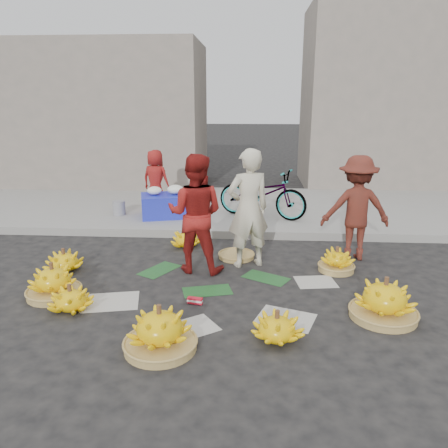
# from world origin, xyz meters

# --- Properties ---
(ground) EXTENTS (80.00, 80.00, 0.00)m
(ground) POSITION_xyz_m (0.00, 0.00, 0.00)
(ground) COLOR black
(ground) RESTS_ON ground
(curb) EXTENTS (40.00, 0.25, 0.15)m
(curb) POSITION_xyz_m (0.00, 2.20, 0.07)
(curb) COLOR gray
(curb) RESTS_ON ground
(sidewalk) EXTENTS (40.00, 4.00, 0.12)m
(sidewalk) POSITION_xyz_m (0.00, 4.30, 0.06)
(sidewalk) COLOR gray
(sidewalk) RESTS_ON ground
(building_left) EXTENTS (6.00, 3.00, 4.00)m
(building_left) POSITION_xyz_m (-4.00, 7.20, 2.00)
(building_left) COLOR gray
(building_left) RESTS_ON sidewalk
(building_right) EXTENTS (5.00, 3.00, 5.00)m
(building_right) POSITION_xyz_m (4.50, 7.70, 2.50)
(building_right) COLOR gray
(building_right) RESTS_ON sidewalk
(newspaper_scatter) EXTENTS (3.20, 1.80, 0.00)m
(newspaper_scatter) POSITION_xyz_m (0.00, -0.80, 0.00)
(newspaper_scatter) COLOR beige
(newspaper_scatter) RESTS_ON ground
(banana_leaves) EXTENTS (2.00, 1.00, 0.00)m
(banana_leaves) POSITION_xyz_m (-0.10, 0.20, 0.00)
(banana_leaves) COLOR #184A20
(banana_leaves) RESTS_ON ground
(banana_bunch_0) EXTENTS (0.76, 0.76, 0.47)m
(banana_bunch_0) POSITION_xyz_m (-2.09, -0.48, 0.20)
(banana_bunch_0) COLOR #9E7E42
(banana_bunch_0) RESTS_ON ground
(banana_bunch_1) EXTENTS (0.52, 0.52, 0.33)m
(banana_bunch_1) POSITION_xyz_m (-1.71, -0.83, 0.14)
(banana_bunch_1) COLOR yellow
(banana_bunch_1) RESTS_ON ground
(banana_bunch_2) EXTENTS (0.75, 0.75, 0.50)m
(banana_bunch_2) POSITION_xyz_m (-0.44, -1.63, 0.22)
(banana_bunch_2) COLOR #9E7E42
(banana_bunch_2) RESTS_ON ground
(banana_bunch_3) EXTENTS (0.68, 0.68, 0.35)m
(banana_bunch_3) POSITION_xyz_m (0.77, -1.38, 0.15)
(banana_bunch_3) COLOR yellow
(banana_bunch_3) RESTS_ON ground
(banana_bunch_4) EXTENTS (0.82, 0.82, 0.52)m
(banana_bunch_4) POSITION_xyz_m (2.05, -0.80, 0.23)
(banana_bunch_4) COLOR #9E7E42
(banana_bunch_4) RESTS_ON ground
(banana_bunch_5) EXTENTS (0.53, 0.53, 0.38)m
(banana_bunch_5) POSITION_xyz_m (1.76, 0.65, 0.16)
(banana_bunch_5) COLOR #9E7E42
(banana_bunch_5) RESTS_ON ground
(banana_bunch_6) EXTENTS (0.69, 0.69, 0.35)m
(banana_bunch_6) POSITION_xyz_m (-2.32, 0.39, 0.15)
(banana_bunch_6) COLOR yellow
(banana_bunch_6) RESTS_ON ground
(banana_bunch_7) EXTENTS (0.60, 0.60, 0.34)m
(banana_bunch_7) POSITION_xyz_m (-0.65, 1.62, 0.15)
(banana_bunch_7) COLOR yellow
(banana_bunch_7) RESTS_ON ground
(basket_spare) EXTENTS (0.61, 0.61, 0.07)m
(basket_spare) POSITION_xyz_m (0.24, 1.12, 0.03)
(basket_spare) COLOR #9E7E42
(basket_spare) RESTS_ON ground
(incense_stack) EXTENTS (0.20, 0.10, 0.08)m
(incense_stack) POSITION_xyz_m (-0.22, -0.59, 0.04)
(incense_stack) COLOR red
(incense_stack) RESTS_ON ground
(vendor_cream) EXTENTS (0.78, 0.65, 1.81)m
(vendor_cream) POSITION_xyz_m (0.43, 0.80, 0.91)
(vendor_cream) COLOR beige
(vendor_cream) RESTS_ON ground
(vendor_red) EXTENTS (0.94, 0.78, 1.75)m
(vendor_red) POSITION_xyz_m (-0.34, 0.55, 0.88)
(vendor_red) COLOR maroon
(vendor_red) RESTS_ON ground
(man_striped) EXTENTS (1.08, 0.63, 1.67)m
(man_striped) POSITION_xyz_m (2.12, 1.23, 0.83)
(man_striped) COLOR maroon
(man_striped) RESTS_ON ground
(flower_table) EXTENTS (1.26, 0.96, 0.65)m
(flower_table) POSITION_xyz_m (-1.24, 3.18, 0.39)
(flower_table) COLOR #1B23B5
(flower_table) RESTS_ON sidewalk
(grey_bucket) EXTENTS (0.26, 0.26, 0.30)m
(grey_bucket) POSITION_xyz_m (-2.33, 3.24, 0.27)
(grey_bucket) COLOR gray
(grey_bucket) RESTS_ON sidewalk
(flower_vendor) EXTENTS (0.74, 0.60, 1.31)m
(flower_vendor) POSITION_xyz_m (-1.65, 3.87, 0.77)
(flower_vendor) COLOR maroon
(flower_vendor) RESTS_ON sidewalk
(bicycle) EXTENTS (1.32, 2.01, 1.00)m
(bicycle) POSITION_xyz_m (0.69, 3.26, 0.62)
(bicycle) COLOR gray
(bicycle) RESTS_ON sidewalk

